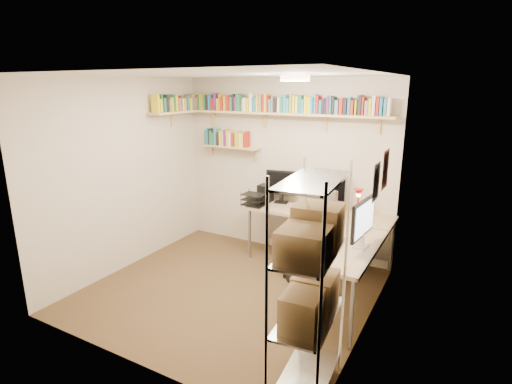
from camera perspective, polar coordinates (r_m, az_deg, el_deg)
ground at (r=4.96m, az=-3.76°, el=-13.87°), size 3.20×3.20×0.00m
room_shell at (r=4.42m, az=-4.04°, el=3.98°), size 3.24×3.04×2.52m
wall_shelves at (r=5.69m, az=-0.62°, el=11.26°), size 3.12×1.09×0.80m
corner_desk at (r=5.16m, az=8.48°, el=-3.71°), size 2.02×1.97×1.31m
office_chair at (r=5.12m, az=7.93°, el=-7.06°), size 0.61×0.62×1.14m
wire_rack at (r=3.03m, az=7.80°, el=-10.86°), size 0.46×0.83×1.85m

